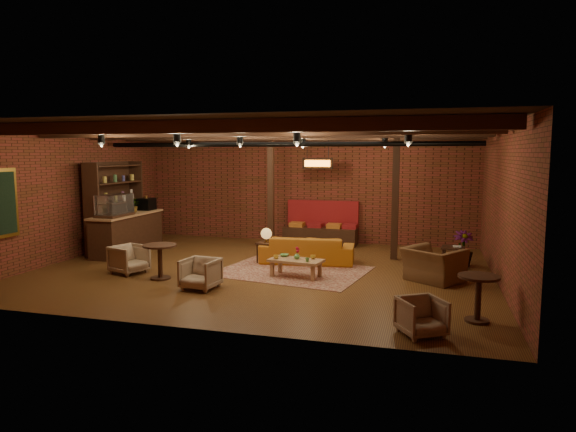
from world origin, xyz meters
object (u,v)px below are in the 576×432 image
(round_table_left, at_px, (160,256))
(armchair_far, at_px, (422,315))
(sofa, at_px, (307,250))
(coffee_table, at_px, (296,261))
(armchair_a, at_px, (129,258))
(plant_tall, at_px, (464,213))
(side_table_book, at_px, (453,249))
(armchair_right, at_px, (434,259))
(side_table_lamp, at_px, (266,236))
(armchair_b, at_px, (200,272))
(round_table_right, at_px, (478,291))

(round_table_left, bearing_deg, armchair_far, -20.47)
(sofa, xyz_separation_m, coffee_table, (0.09, -1.43, 0.02))
(armchair_a, relative_size, plant_tall, 0.28)
(sofa, relative_size, plant_tall, 0.89)
(side_table_book, bearing_deg, armchair_a, -162.22)
(round_table_left, relative_size, armchair_right, 0.68)
(sofa, bearing_deg, round_table_left, 35.68)
(round_table_left, distance_m, side_table_book, 6.46)
(side_table_lamp, bearing_deg, round_table_left, -127.90)
(armchair_b, bearing_deg, plant_tall, 40.89)
(coffee_table, bearing_deg, round_table_right, -30.52)
(armchair_b, xyz_separation_m, armchair_right, (4.38, 1.82, 0.14))
(side_table_lamp, distance_m, side_table_book, 4.32)
(plant_tall, bearing_deg, side_table_book, -115.14)
(sofa, distance_m, armchair_a, 4.10)
(side_table_lamp, height_order, round_table_right, side_table_lamp)
(armchair_a, xyz_separation_m, plant_tall, (7.12, 2.72, 0.90))
(round_table_left, distance_m, armchair_right, 5.69)
(armchair_far, xyz_separation_m, plant_tall, (0.84, 5.00, 0.94))
(side_table_book, bearing_deg, round_table_left, -157.34)
(coffee_table, height_order, armchair_a, armchair_a)
(armchair_b, height_order, armchair_right, armchair_right)
(sofa, height_order, armchair_b, armchair_b)
(sofa, xyz_separation_m, side_table_book, (3.34, 0.13, 0.17))
(armchair_right, bearing_deg, round_table_left, 48.46)
(side_table_book, relative_size, round_table_right, 0.75)
(armchair_b, relative_size, side_table_book, 1.19)
(sofa, bearing_deg, round_table_right, 129.35)
(round_table_left, xyz_separation_m, armchair_b, (1.16, -0.50, -0.16))
(armchair_a, relative_size, armchair_right, 0.64)
(armchair_a, bearing_deg, plant_tall, -50.49)
(coffee_table, xyz_separation_m, side_table_book, (3.26, 1.56, 0.15))
(coffee_table, distance_m, armchair_a, 3.68)
(side_table_lamp, xyz_separation_m, armchair_far, (3.70, -4.13, -0.34))
(side_table_lamp, distance_m, plant_tall, 4.67)
(round_table_right, height_order, armchair_far, round_table_right)
(coffee_table, relative_size, armchair_right, 1.12)
(side_table_book, distance_m, round_table_right, 3.63)
(round_table_left, xyz_separation_m, plant_tall, (6.20, 3.00, 0.75))
(sofa, distance_m, armchair_b, 3.21)
(coffee_table, distance_m, armchair_far, 3.95)
(side_table_book, bearing_deg, armchair_right, -109.73)
(sofa, height_order, round_table_left, round_table_left)
(coffee_table, bearing_deg, sofa, 93.54)
(side_table_book, bearing_deg, armchair_far, -97.58)
(sofa, height_order, round_table_right, round_table_right)
(side_table_book, xyz_separation_m, round_table_right, (0.24, -3.62, -0.00))
(round_table_left, xyz_separation_m, armchair_a, (-0.92, 0.28, -0.15))
(side_table_lamp, xyz_separation_m, round_table_left, (-1.66, -2.13, -0.15))
(side_table_book, xyz_separation_m, armchair_far, (-0.60, -4.49, -0.19))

